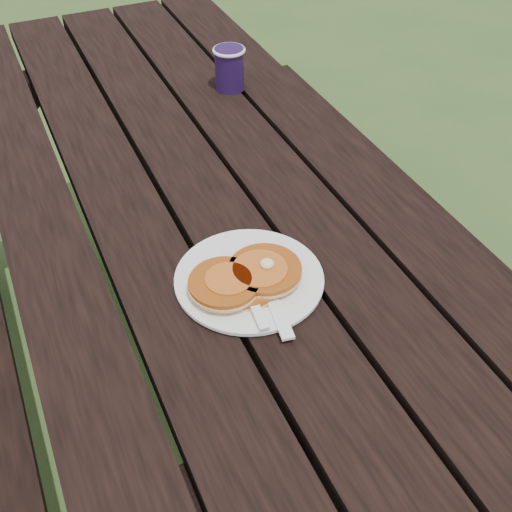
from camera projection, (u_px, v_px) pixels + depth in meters
name	position (u px, v px, depth m)	size (l,w,h in m)	color
ground	(207.00, 392.00, 1.79)	(60.00, 60.00, 0.00)	#334F22
picnic_table	(200.00, 301.00, 1.54)	(1.36, 1.80, 0.75)	black
plate	(249.00, 280.00, 1.04)	(0.24, 0.24, 0.01)	white
pancake_stack	(246.00, 278.00, 1.02)	(0.19, 0.12, 0.04)	#AB5113
knife	(271.00, 297.00, 1.00)	(0.02, 0.18, 0.01)	white
fork	(254.00, 304.00, 0.98)	(0.03, 0.16, 0.01)	white
coffee_cup	(229.00, 66.00, 1.50)	(0.08, 0.08, 0.10)	#200E38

